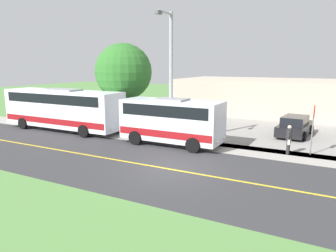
# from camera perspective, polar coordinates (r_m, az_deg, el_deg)

# --- Properties ---
(ground_plane) EXTENTS (120.00, 120.00, 0.00)m
(ground_plane) POSITION_cam_1_polar(r_m,az_deg,el_deg) (15.84, 0.46, -7.79)
(ground_plane) COLOR #548442
(road_surface) EXTENTS (8.00, 100.00, 0.01)m
(road_surface) POSITION_cam_1_polar(r_m,az_deg,el_deg) (15.84, 0.46, -7.78)
(road_surface) COLOR #333335
(road_surface) RESTS_ON ground
(sidewalk) EXTENTS (2.40, 100.00, 0.01)m
(sidewalk) POSITION_cam_1_polar(r_m,az_deg,el_deg) (20.40, 7.25, -3.55)
(sidewalk) COLOR #9E9991
(sidewalk) RESTS_ON ground
(parking_lot_surface) EXTENTS (14.00, 36.00, 0.01)m
(parking_lot_surface) POSITION_cam_1_polar(r_m,az_deg,el_deg) (26.49, 18.96, -0.69)
(parking_lot_surface) COLOR gray
(parking_lot_surface) RESTS_ON ground
(road_centre_line) EXTENTS (0.16, 100.00, 0.00)m
(road_centre_line) POSITION_cam_1_polar(r_m,az_deg,el_deg) (15.83, 0.46, -7.76)
(road_centre_line) COLOR gold
(road_centre_line) RESTS_ON ground
(shuttle_bus_front) EXTENTS (2.58, 6.64, 2.98)m
(shuttle_bus_front) POSITION_cam_1_polar(r_m,az_deg,el_deg) (20.29, 0.64, 1.18)
(shuttle_bus_front) COLOR silver
(shuttle_bus_front) RESTS_ON ground
(transit_bus_rear) EXTENTS (2.71, 10.43, 3.23)m
(transit_bus_rear) POSITION_cam_1_polar(r_m,az_deg,el_deg) (26.11, -18.35, 3.13)
(transit_bus_rear) COLOR white
(transit_bus_rear) RESTS_ON ground
(pedestrian_with_bags) EXTENTS (0.72, 0.34, 1.70)m
(pedestrian_with_bags) POSITION_cam_1_polar(r_m,az_deg,el_deg) (19.50, 20.85, -2.14)
(pedestrian_with_bags) COLOR #262628
(pedestrian_with_bags) RESTS_ON ground
(stop_sign) EXTENTS (0.76, 0.07, 2.88)m
(stop_sign) POSITION_cam_1_polar(r_m,az_deg,el_deg) (19.67, 24.61, 0.82)
(stop_sign) COLOR slate
(stop_sign) RESTS_ON ground
(street_light_pole) EXTENTS (1.97, 0.24, 8.29)m
(street_light_pole) POSITION_cam_1_polar(r_m,az_deg,el_deg) (20.52, 0.39, 9.49)
(street_light_pole) COLOR #9E9EA3
(street_light_pole) RESTS_ON ground
(parked_car_near) EXTENTS (4.55, 2.32, 1.45)m
(parked_car_near) POSITION_cam_1_polar(r_m,az_deg,el_deg) (24.77, 21.78, -0.04)
(parked_car_near) COLOR black
(parked_car_near) RESTS_ON ground
(tree_curbside) EXTENTS (4.45, 4.45, 6.73)m
(tree_curbside) POSITION_cam_1_polar(r_m,az_deg,el_deg) (25.55, -7.98, 9.55)
(tree_curbside) COLOR #4C3826
(tree_curbside) RESTS_ON ground
(commercial_building) EXTENTS (10.00, 18.18, 3.53)m
(commercial_building) POSITION_cam_1_polar(r_m,az_deg,el_deg) (35.47, 17.25, 5.13)
(commercial_building) COLOR #B7A893
(commercial_building) RESTS_ON ground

